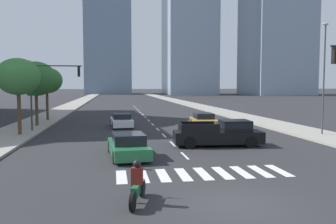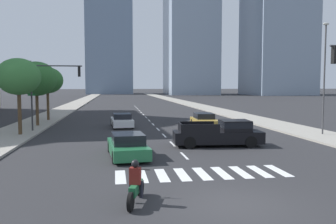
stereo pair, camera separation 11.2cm
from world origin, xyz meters
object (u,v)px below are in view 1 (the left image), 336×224
object	(u,v)px
sedan_gold_2	(204,121)
street_tree_nearest	(18,77)
motorcycle_lead	(138,186)
pickup_truck	(222,133)
street_tree_third	(47,80)
sedan_white_1	(121,121)
traffic_signal_far	(50,83)
street_tree_second	(36,79)
sedan_green_0	(128,146)
street_lamp_east	(324,71)

from	to	relation	value
sedan_gold_2	street_tree_nearest	world-z (taller)	street_tree_nearest
motorcycle_lead	pickup_truck	distance (m)	11.99
pickup_truck	street_tree_third	distance (m)	23.21
sedan_white_1	traffic_signal_far	bearing A→B (deg)	110.47
street_tree_nearest	street_tree_second	distance (m)	6.15
sedan_white_1	sedan_gold_2	bearing A→B (deg)	-103.13
street_tree_second	sedan_green_0	bearing A→B (deg)	-62.55
street_tree_nearest	sedan_gold_2	bearing A→B (deg)	13.20
sedan_white_1	street_tree_nearest	xyz separation A→B (m)	(-7.89, -4.94, 3.98)
street_tree_second	motorcycle_lead	bearing A→B (deg)	-70.96
sedan_gold_2	street_lamp_east	bearing A→B (deg)	49.24
sedan_white_1	traffic_signal_far	size ratio (longest dim) A/B	0.81
motorcycle_lead	traffic_signal_far	distance (m)	20.28
pickup_truck	sedan_green_0	world-z (taller)	pickup_truck
sedan_white_1	street_tree_second	distance (m)	8.90
traffic_signal_far	street_lamp_east	bearing A→B (deg)	-14.88
street_tree_nearest	street_tree_second	size ratio (longest dim) A/B	0.97
street_tree_second	street_tree_third	bearing A→B (deg)	90.00
pickup_truck	street_tree_second	bearing A→B (deg)	142.45
pickup_truck	street_tree_second	size ratio (longest dim) A/B	0.97
street_tree_third	sedan_gold_2	bearing A→B (deg)	-26.89
sedan_green_0	sedan_white_1	size ratio (longest dim) A/B	1.01
street_tree_nearest	street_tree_second	bearing A→B (deg)	90.00
street_lamp_east	street_tree_nearest	world-z (taller)	street_lamp_east
sedan_green_0	street_tree_nearest	bearing A→B (deg)	36.20
sedan_green_0	street_lamp_east	xyz separation A→B (m)	(15.29, 5.74, 4.43)
pickup_truck	sedan_green_0	size ratio (longest dim) A/B	1.22
motorcycle_lead	sedan_white_1	distance (m)	21.71
motorcycle_lead	street_tree_second	size ratio (longest dim) A/B	0.34
street_tree_nearest	street_tree_third	xyz separation A→B (m)	(-0.00, 11.56, -0.11)
traffic_signal_far	street_tree_second	distance (m)	4.35
sedan_green_0	street_tree_third	distance (m)	22.47
street_lamp_east	sedan_white_1	bearing A→B (deg)	151.52
pickup_truck	street_tree_third	bearing A→B (deg)	132.33
sedan_white_1	street_tree_nearest	world-z (taller)	street_tree_nearest
pickup_truck	street_tree_second	distance (m)	19.31
sedan_white_1	street_tree_second	bearing A→B (deg)	77.66
sedan_green_0	traffic_signal_far	world-z (taller)	traffic_signal_far
street_tree_nearest	sedan_white_1	bearing A→B (deg)	32.06
pickup_truck	street_tree_second	xyz separation A→B (m)	(-14.10, 12.66, 3.72)
street_lamp_east	street_tree_second	bearing A→B (deg)	157.70
traffic_signal_far	motorcycle_lead	bearing A→B (deg)	-72.61
sedan_gold_2	street_tree_second	world-z (taller)	street_tree_second
sedan_gold_2	street_tree_nearest	size ratio (longest dim) A/B	0.82
motorcycle_lead	sedan_white_1	bearing A→B (deg)	16.34
pickup_truck	sedan_gold_2	bearing A→B (deg)	86.03
traffic_signal_far	street_tree_nearest	distance (m)	3.03
sedan_green_0	street_tree_nearest	size ratio (longest dim) A/B	0.81
street_tree_nearest	traffic_signal_far	bearing A→B (deg)	49.55
pickup_truck	traffic_signal_far	bearing A→B (deg)	148.50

